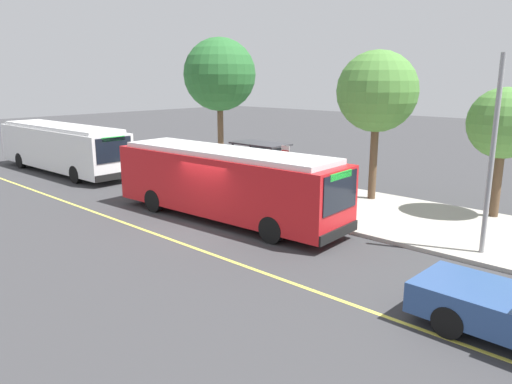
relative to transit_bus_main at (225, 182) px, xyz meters
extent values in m
plane|color=#38383A|center=(0.10, -1.01, -1.62)|extent=(120.00, 120.00, 0.00)
cube|color=#A8A399|center=(0.10, 4.99, -1.54)|extent=(44.00, 6.40, 0.15)
cube|color=#E0D64C|center=(0.10, -3.21, -1.61)|extent=(36.00, 0.14, 0.01)
cube|color=red|center=(-0.02, -0.01, -0.07)|extent=(10.93, 3.13, 2.40)
cube|color=silver|center=(-0.02, -0.01, 1.23)|extent=(10.05, 2.83, 0.20)
cube|color=black|center=(5.40, 0.28, 0.37)|extent=(0.16, 2.17, 1.34)
cube|color=black|center=(-0.09, 1.28, 0.22)|extent=(9.50, 0.56, 1.06)
cube|color=white|center=(-0.09, 1.28, -1.05)|extent=(10.26, 0.59, 0.28)
cube|color=#26D83F|center=(5.40, 0.29, 0.95)|extent=(0.11, 1.40, 0.24)
cube|color=black|center=(5.41, 0.29, -1.09)|extent=(0.22, 2.50, 0.36)
cylinder|color=black|center=(3.27, 1.33, -1.12)|extent=(1.01, 0.33, 1.00)
cylinder|color=black|center=(3.39, -0.98, -1.12)|extent=(1.01, 0.33, 1.00)
cylinder|color=black|center=(-3.32, 0.97, -1.12)|extent=(1.01, 0.33, 1.00)
cylinder|color=black|center=(-3.19, -1.34, -1.12)|extent=(1.01, 0.33, 1.00)
cube|color=white|center=(-14.94, 0.25, -0.07)|extent=(11.64, 2.83, 2.40)
cube|color=silver|center=(-14.94, 0.25, 1.23)|extent=(10.71, 2.55, 0.20)
cube|color=black|center=(-9.14, 0.39, 0.37)|extent=(0.09, 2.17, 1.34)
cube|color=black|center=(-14.98, 1.54, 0.22)|extent=(10.19, 0.28, 1.06)
cube|color=#197259|center=(-14.98, 1.55, -1.05)|extent=(11.00, 0.29, 0.28)
cube|color=#26D83F|center=(-9.13, 0.39, 0.95)|extent=(0.06, 1.40, 0.24)
cube|color=black|center=(-9.12, 0.39, -1.09)|extent=(0.14, 2.50, 0.36)
cylinder|color=black|center=(-11.38, 1.49, -1.12)|extent=(1.01, 0.30, 1.00)
cylinder|color=black|center=(-11.33, -0.82, -1.12)|extent=(1.01, 0.30, 1.00)
cylinder|color=black|center=(-18.45, 1.33, -1.12)|extent=(1.01, 0.30, 1.00)
cylinder|color=black|center=(-18.39, -0.98, -1.12)|extent=(1.01, 0.30, 1.00)
cylinder|color=black|center=(10.66, -1.33, -1.24)|extent=(0.76, 0.25, 0.76)
cylinder|color=black|center=(10.63, -3.13, -1.24)|extent=(0.76, 0.25, 0.76)
cylinder|color=#333338|center=(-0.66, 4.93, -0.27)|extent=(0.10, 0.10, 2.40)
cylinder|color=#333338|center=(-0.66, 3.63, -0.27)|extent=(0.10, 0.10, 2.40)
cylinder|color=#333338|center=(-3.26, 4.93, -0.27)|extent=(0.10, 0.10, 2.40)
cylinder|color=#333338|center=(-3.26, 3.63, -0.27)|extent=(0.10, 0.10, 2.40)
cube|color=#333338|center=(-1.96, 4.28, 0.97)|extent=(2.90, 1.60, 0.08)
cube|color=#4C606B|center=(-1.96, 4.93, -0.27)|extent=(2.47, 0.04, 2.16)
cube|color=navy|center=(-3.26, 4.28, -0.31)|extent=(0.06, 1.11, 1.82)
cube|color=brown|center=(-1.71, 4.33, -1.02)|extent=(1.60, 0.44, 0.06)
cube|color=brown|center=(-1.71, 4.57, -0.74)|extent=(1.60, 0.05, 0.44)
cube|color=#333338|center=(-2.43, 4.33, -1.24)|extent=(0.08, 0.40, 0.45)
cube|color=#333338|center=(-0.99, 4.33, -1.24)|extent=(0.08, 0.40, 0.45)
cylinder|color=#333338|center=(0.96, 2.71, -0.07)|extent=(0.07, 0.07, 2.80)
cube|color=white|center=(0.96, 2.69, 1.03)|extent=(0.44, 0.03, 0.56)
cube|color=red|center=(0.96, 2.67, 1.03)|extent=(0.40, 0.01, 0.16)
cylinder|color=#282D47|center=(-4.25, 2.76, -1.04)|extent=(0.14, 0.14, 0.85)
cylinder|color=#282D47|center=(-4.25, 2.58, -1.04)|extent=(0.14, 0.14, 0.85)
cube|color=#265999|center=(-4.25, 2.67, -0.31)|extent=(0.24, 0.40, 0.62)
sphere|color=tan|center=(-4.25, 2.67, 0.11)|extent=(0.22, 0.22, 0.22)
cylinder|color=brown|center=(8.23, 7.58, -0.06)|extent=(0.36, 0.36, 2.80)
sphere|color=#4C8438|center=(8.23, 7.58, 2.41)|extent=(2.85, 2.85, 2.85)
cylinder|color=brown|center=(2.92, 6.84, 0.36)|extent=(0.36, 0.36, 3.64)
sphere|color=#4C8438|center=(2.92, 6.84, 3.57)|extent=(3.71, 3.71, 3.71)
cylinder|color=brown|center=(-7.49, 6.74, 0.64)|extent=(0.36, 0.36, 4.21)
sphere|color=#28662D|center=(-7.49, 6.74, 4.35)|extent=(4.29, 4.29, 4.29)
cylinder|color=gray|center=(9.39, 2.76, 1.73)|extent=(0.16, 0.16, 6.40)
camera|label=1|loc=(14.30, -13.52, 4.20)|focal=34.18mm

